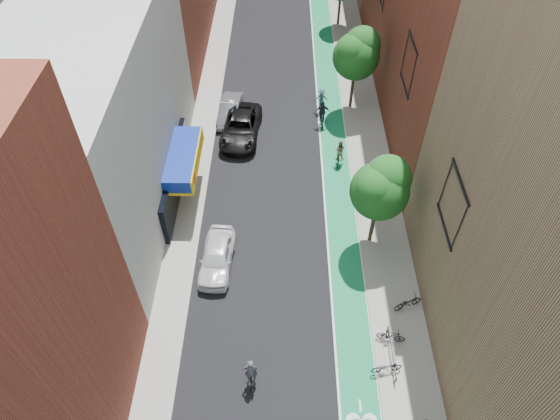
{
  "coord_description": "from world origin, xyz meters",
  "views": [
    {
      "loc": [
        0.22,
        -9.76,
        24.06
      ],
      "look_at": [
        0.03,
        11.18,
        1.5
      ],
      "focal_mm": 32.0,
      "sensor_mm": 36.0,
      "label": 1
    }
  ],
  "objects_px": {
    "cyclist_lane_near": "(339,154)",
    "cyclist_lane_mid": "(322,116)",
    "parked_car_silver": "(230,110)",
    "cyclist_lane_far": "(321,101)",
    "parked_car_white": "(217,257)",
    "parked_car_black": "(241,127)",
    "cyclist_lead": "(251,376)"
  },
  "relations": [
    {
      "from": "cyclist_lead",
      "to": "parked_car_white",
      "type": "bearing_deg",
      "value": -79.09
    },
    {
      "from": "cyclist_lane_far",
      "to": "parked_car_black",
      "type": "bearing_deg",
      "value": 26.45
    },
    {
      "from": "parked_car_silver",
      "to": "cyclist_lane_far",
      "type": "xyz_separation_m",
      "value": [
        7.21,
        1.06,
        0.2
      ]
    },
    {
      "from": "parked_car_black",
      "to": "cyclist_lead",
      "type": "bearing_deg",
      "value": -80.38
    },
    {
      "from": "cyclist_lead",
      "to": "parked_car_silver",
      "type": "bearing_deg",
      "value": -89.95
    },
    {
      "from": "parked_car_white",
      "to": "parked_car_black",
      "type": "height_order",
      "value": "parked_car_black"
    },
    {
      "from": "parked_car_silver",
      "to": "cyclist_lane_mid",
      "type": "height_order",
      "value": "cyclist_lane_mid"
    },
    {
      "from": "cyclist_lead",
      "to": "cyclist_lane_near",
      "type": "distance_m",
      "value": 17.36
    },
    {
      "from": "parked_car_white",
      "to": "cyclist_lane_far",
      "type": "distance_m",
      "value": 16.99
    },
    {
      "from": "cyclist_lane_mid",
      "to": "cyclist_lead",
      "type": "bearing_deg",
      "value": 78.29
    },
    {
      "from": "cyclist_lead",
      "to": "cyclist_lane_mid",
      "type": "xyz_separation_m",
      "value": [
        4.49,
        20.89,
        0.09
      ]
    },
    {
      "from": "cyclist_lane_near",
      "to": "cyclist_lane_mid",
      "type": "xyz_separation_m",
      "value": [
        -0.98,
        4.41,
        0.02
      ]
    },
    {
      "from": "cyclist_lane_near",
      "to": "cyclist_lane_far",
      "type": "distance_m",
      "value": 6.42
    },
    {
      "from": "parked_car_silver",
      "to": "cyclist_lane_near",
      "type": "bearing_deg",
      "value": -27.38
    },
    {
      "from": "parked_car_white",
      "to": "cyclist_lane_mid",
      "type": "bearing_deg",
      "value": 66.52
    },
    {
      "from": "parked_car_black",
      "to": "cyclist_lane_near",
      "type": "distance_m",
      "value": 7.78
    },
    {
      "from": "cyclist_lane_near",
      "to": "cyclist_lane_mid",
      "type": "distance_m",
      "value": 4.52
    },
    {
      "from": "cyclist_lead",
      "to": "cyclist_lane_far",
      "type": "relative_size",
      "value": 1.08
    },
    {
      "from": "parked_car_white",
      "to": "parked_car_silver",
      "type": "relative_size",
      "value": 1.04
    },
    {
      "from": "parked_car_black",
      "to": "cyclist_lane_far",
      "type": "distance_m",
      "value": 7.04
    },
    {
      "from": "parked_car_white",
      "to": "parked_car_black",
      "type": "distance_m",
      "value": 12.23
    },
    {
      "from": "parked_car_silver",
      "to": "cyclist_lane_near",
      "type": "xyz_separation_m",
      "value": [
        8.19,
        -5.28,
        0.13
      ]
    },
    {
      "from": "parked_car_white",
      "to": "cyclist_lane_far",
      "type": "height_order",
      "value": "cyclist_lane_far"
    },
    {
      "from": "cyclist_lane_mid",
      "to": "cyclist_lane_far",
      "type": "xyz_separation_m",
      "value": [
        0.0,
        1.94,
        0.05
      ]
    },
    {
      "from": "parked_car_silver",
      "to": "cyclist_lane_far",
      "type": "bearing_deg",
      "value": 13.83
    },
    {
      "from": "cyclist_lead",
      "to": "cyclist_lane_mid",
      "type": "height_order",
      "value": "cyclist_lane_mid"
    },
    {
      "from": "cyclist_lane_near",
      "to": "cyclist_lane_far",
      "type": "relative_size",
      "value": 1.01
    },
    {
      "from": "parked_car_black",
      "to": "cyclist_lane_near",
      "type": "bearing_deg",
      "value": -18.17
    },
    {
      "from": "parked_car_white",
      "to": "cyclist_lead",
      "type": "distance_m",
      "value": 7.65
    },
    {
      "from": "parked_car_black",
      "to": "cyclist_lane_near",
      "type": "relative_size",
      "value": 2.93
    },
    {
      "from": "parked_car_white",
      "to": "cyclist_lane_near",
      "type": "xyz_separation_m",
      "value": [
        7.83,
        9.2,
        0.07
      ]
    },
    {
      "from": "parked_car_white",
      "to": "cyclist_lane_near",
      "type": "bearing_deg",
      "value": 52.84
    }
  ]
}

